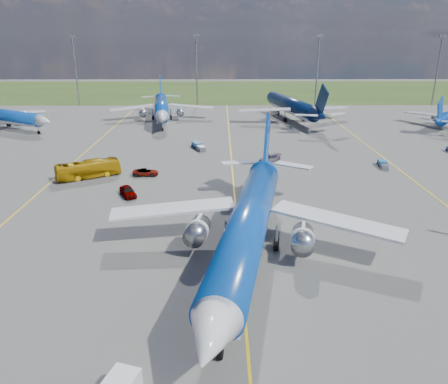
{
  "coord_description": "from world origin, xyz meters",
  "views": [
    {
      "loc": [
        -2.02,
        -39.48,
        22.94
      ],
      "look_at": [
        -1.65,
        12.63,
        4.0
      ],
      "focal_mm": 35.0,
      "sensor_mm": 36.0,
      "label": 1
    }
  ],
  "objects_px": {
    "bg_jet_nnw": "(162,121)",
    "baggage_tug_w": "(383,164)",
    "bg_jet_n": "(291,120)",
    "service_car_b": "(146,172)",
    "main_airliner": "(247,260)",
    "service_car_c": "(270,158)",
    "bg_jet_nw": "(7,129)",
    "service_car_a": "(128,191)",
    "baggage_tug_c": "(198,146)",
    "apron_bus": "(88,169)"
  },
  "relations": [
    {
      "from": "bg_jet_nnw",
      "to": "baggage_tug_c",
      "type": "distance_m",
      "value": 33.47
    },
    {
      "from": "bg_jet_nw",
      "to": "service_car_b",
      "type": "xyz_separation_m",
      "value": [
        41.83,
        -39.35,
        0.61
      ]
    },
    {
      "from": "service_car_b",
      "to": "apron_bus",
      "type": "bearing_deg",
      "value": 95.18
    },
    {
      "from": "bg_jet_nw",
      "to": "main_airliner",
      "type": "bearing_deg",
      "value": -110.11
    },
    {
      "from": "main_airliner",
      "to": "service_car_b",
      "type": "distance_m",
      "value": 33.77
    },
    {
      "from": "bg_jet_n",
      "to": "baggage_tug_w",
      "type": "bearing_deg",
      "value": 89.16
    },
    {
      "from": "service_car_c",
      "to": "baggage_tug_w",
      "type": "bearing_deg",
      "value": 41.62
    },
    {
      "from": "baggage_tug_c",
      "to": "bg_jet_nw",
      "type": "bearing_deg",
      "value": 136.38
    },
    {
      "from": "main_airliner",
      "to": "service_car_b",
      "type": "xyz_separation_m",
      "value": [
        -15.75,
        29.87,
        0.61
      ]
    },
    {
      "from": "service_car_c",
      "to": "baggage_tug_w",
      "type": "xyz_separation_m",
      "value": [
        20.35,
        -3.56,
        -0.2
      ]
    },
    {
      "from": "bg_jet_nnw",
      "to": "bg_jet_n",
      "type": "relative_size",
      "value": 0.93
    },
    {
      "from": "baggage_tug_w",
      "to": "service_car_a",
      "type": "bearing_deg",
      "value": -152.61
    },
    {
      "from": "bg_jet_nnw",
      "to": "service_car_b",
      "type": "height_order",
      "value": "bg_jet_nnw"
    },
    {
      "from": "bg_jet_nnw",
      "to": "service_car_c",
      "type": "height_order",
      "value": "bg_jet_nnw"
    },
    {
      "from": "bg_jet_nw",
      "to": "baggage_tug_c",
      "type": "bearing_deg",
      "value": -82.47
    },
    {
      "from": "service_car_b",
      "to": "service_car_c",
      "type": "relative_size",
      "value": 0.93
    },
    {
      "from": "bg_jet_nnw",
      "to": "service_car_c",
      "type": "distance_m",
      "value": 48.78
    },
    {
      "from": "service_car_b",
      "to": "baggage_tug_w",
      "type": "relative_size",
      "value": 0.93
    },
    {
      "from": "baggage_tug_c",
      "to": "apron_bus",
      "type": "bearing_deg",
      "value": -152.91
    },
    {
      "from": "apron_bus",
      "to": "bg_jet_n",
      "type": "bearing_deg",
      "value": -68.36
    },
    {
      "from": "service_car_a",
      "to": "baggage_tug_w",
      "type": "height_order",
      "value": "service_car_a"
    },
    {
      "from": "service_car_c",
      "to": "service_car_b",
      "type": "bearing_deg",
      "value": -107.65
    },
    {
      "from": "bg_jet_n",
      "to": "service_car_b",
      "type": "xyz_separation_m",
      "value": [
        -32.73,
        -51.78,
        0.61
      ]
    },
    {
      "from": "bg_jet_nw",
      "to": "service_car_c",
      "type": "relative_size",
      "value": 7.78
    },
    {
      "from": "bg_jet_nnw",
      "to": "service_car_b",
      "type": "bearing_deg",
      "value": -93.83
    },
    {
      "from": "bg_jet_nnw",
      "to": "service_car_c",
      "type": "xyz_separation_m",
      "value": [
        25.68,
        -41.46,
        0.68
      ]
    },
    {
      "from": "service_car_a",
      "to": "baggage_tug_c",
      "type": "distance_m",
      "value": 30.0
    },
    {
      "from": "bg_jet_nnw",
      "to": "service_car_a",
      "type": "bearing_deg",
      "value": -95.48
    },
    {
      "from": "bg_jet_nw",
      "to": "baggage_tug_w",
      "type": "distance_m",
      "value": 91.14
    },
    {
      "from": "apron_bus",
      "to": "bg_jet_nnw",
      "type": "bearing_deg",
      "value": -36.42
    },
    {
      "from": "bg_jet_nw",
      "to": "baggage_tug_w",
      "type": "relative_size",
      "value": 7.79
    },
    {
      "from": "apron_bus",
      "to": "service_car_b",
      "type": "relative_size",
      "value": 2.44
    },
    {
      "from": "bg_jet_n",
      "to": "service_car_b",
      "type": "relative_size",
      "value": 10.13
    },
    {
      "from": "bg_jet_nw",
      "to": "main_airliner",
      "type": "height_order",
      "value": "main_airliner"
    },
    {
      "from": "apron_bus",
      "to": "main_airliner",
      "type": "bearing_deg",
      "value": -168.61
    },
    {
      "from": "bg_jet_nw",
      "to": "service_car_a",
      "type": "relative_size",
      "value": 8.26
    },
    {
      "from": "apron_bus",
      "to": "service_car_c",
      "type": "distance_m",
      "value": 33.02
    },
    {
      "from": "apron_bus",
      "to": "service_car_a",
      "type": "relative_size",
      "value": 2.41
    },
    {
      "from": "service_car_c",
      "to": "baggage_tug_c",
      "type": "bearing_deg",
      "value": -164.24
    },
    {
      "from": "bg_jet_n",
      "to": "service_car_c",
      "type": "relative_size",
      "value": 9.42
    },
    {
      "from": "baggage_tug_w",
      "to": "bg_jet_n",
      "type": "bearing_deg",
      "value": 110.31
    },
    {
      "from": "service_car_c",
      "to": "apron_bus",
      "type": "bearing_deg",
      "value": -111.7
    },
    {
      "from": "service_car_c",
      "to": "baggage_tug_w",
      "type": "distance_m",
      "value": 20.66
    },
    {
      "from": "main_airliner",
      "to": "baggage_tug_w",
      "type": "height_order",
      "value": "main_airliner"
    },
    {
      "from": "bg_jet_nnw",
      "to": "service_car_b",
      "type": "xyz_separation_m",
      "value": [
        3.49,
        -49.89,
        0.61
      ]
    },
    {
      "from": "bg_jet_nnw",
      "to": "apron_bus",
      "type": "height_order",
      "value": "bg_jet_nnw"
    },
    {
      "from": "main_airliner",
      "to": "service_car_b",
      "type": "height_order",
      "value": "main_airliner"
    },
    {
      "from": "main_airliner",
      "to": "service_car_c",
      "type": "bearing_deg",
      "value": 91.39
    },
    {
      "from": "bg_jet_nnw",
      "to": "baggage_tug_w",
      "type": "distance_m",
      "value": 64.39
    },
    {
      "from": "main_airliner",
      "to": "baggage_tug_w",
      "type": "xyz_separation_m",
      "value": [
        26.79,
        34.74,
        0.48
      ]
    }
  ]
}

